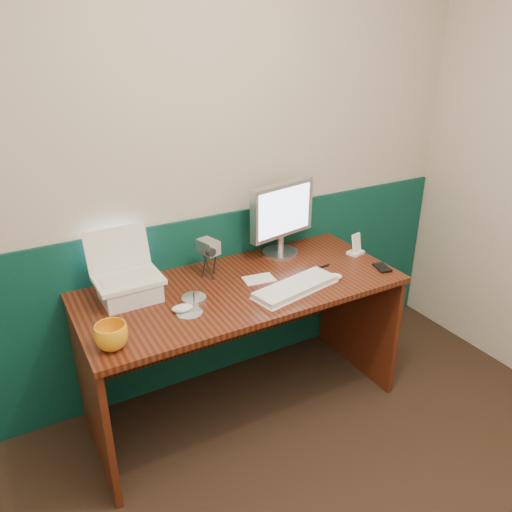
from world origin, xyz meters
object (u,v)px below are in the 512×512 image
desk (242,348)px  mug (111,336)px  camcorder (209,258)px  laptop (126,257)px  keyboard (295,288)px  monitor (281,219)px

desk → mug: (-0.70, -0.22, 0.43)m
mug → camcorder: (0.60, 0.38, 0.05)m
camcorder → desk: bearing=-73.6°
laptop → keyboard: laptop is taller
desk → mug: bearing=-162.4°
monitor → mug: bearing=-168.7°
mug → laptop: bearing=63.8°
desk → keyboard: bearing=-39.7°
laptop → monitor: monitor is taller
desk → keyboard: (0.21, -0.17, 0.39)m
desk → mug: size_ratio=11.84×
desk → laptop: size_ratio=5.34×
laptop → mug: 0.43m
keyboard → camcorder: 0.46m
laptop → mug: (-0.18, -0.36, -0.16)m
laptop → mug: size_ratio=2.22×
desk → camcorder: 0.52m
keyboard → camcorder: (-0.31, 0.34, 0.09)m
desk → keyboard: 0.47m
laptop → camcorder: (0.42, 0.03, -0.11)m
monitor → laptop: bearing=174.3°
laptop → keyboard: bearing=-23.9°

